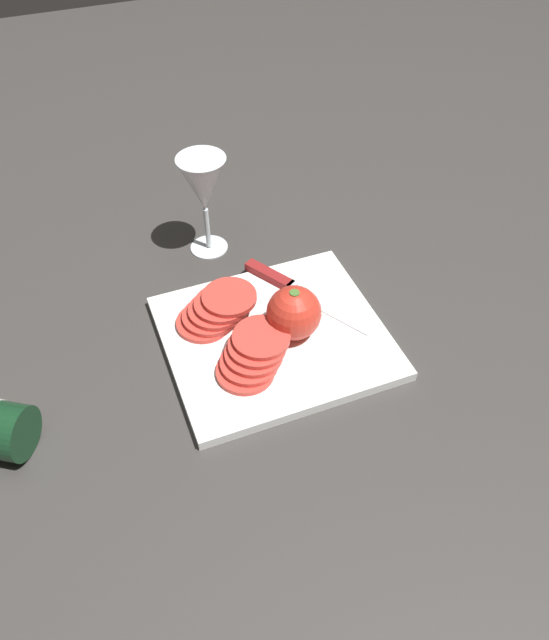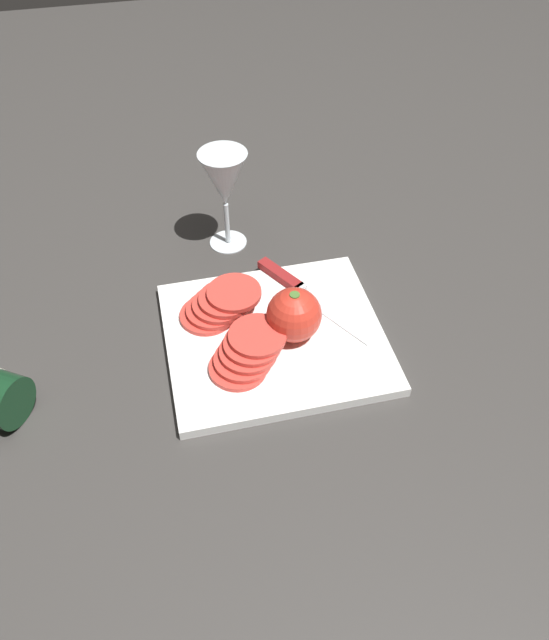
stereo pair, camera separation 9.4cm
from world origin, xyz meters
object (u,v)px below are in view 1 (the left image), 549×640
tomato_slice_stack_near (253,354)px  tomato_slice_stack_far (216,310)px  wine_glass (203,188)px  whole_tomato (294,313)px  knife (283,283)px

tomato_slice_stack_near → tomato_slice_stack_far: same height
wine_glass → tomato_slice_stack_far: bearing=-103.5°
wine_glass → whole_tomato: (0.06, -0.26, -0.07)m
whole_tomato → tomato_slice_stack_far: 0.13m
knife → tomato_slice_stack_near: tomato_slice_stack_near is taller
wine_glass → tomato_slice_stack_near: (-0.02, -0.30, -0.09)m
wine_glass → knife: wine_glass is taller
whole_tomato → knife: (0.02, 0.10, -0.04)m
wine_glass → tomato_slice_stack_far: wine_glass is taller
wine_glass → tomato_slice_stack_near: bearing=-94.3°
knife → tomato_slice_stack_near: (-0.10, -0.14, 0.01)m
knife → wine_glass: bearing=176.2°
whole_tomato → tomato_slice_stack_far: (-0.10, 0.07, -0.02)m
knife → whole_tomato: bearing=-44.2°
whole_tomato → tomato_slice_stack_far: whole_tomato is taller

